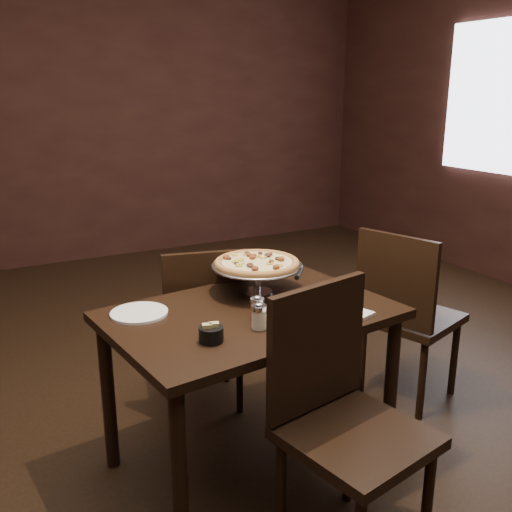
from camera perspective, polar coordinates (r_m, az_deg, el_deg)
name	(u,v)px	position (r m, az deg, el deg)	size (l,w,h in m)	color
room	(265,132)	(2.20, 0.89, 12.25)	(6.04, 7.04, 2.84)	black
dining_table	(251,332)	(2.34, -0.51, -7.57)	(1.20, 0.88, 0.70)	black
pizza_stand	(257,263)	(2.46, 0.09, -0.75)	(0.40, 0.40, 0.16)	silver
parmesan_shaker	(259,316)	(2.12, 0.29, -6.04)	(0.06, 0.06, 0.10)	beige
pepper_flake_shaker	(257,308)	(2.21, 0.13, -5.21)	(0.05, 0.05, 0.10)	maroon
packet_caddy	(211,334)	(2.03, -4.52, -7.74)	(0.09, 0.09, 0.07)	black
napkin_stack	(353,314)	(2.29, 9.66, -5.71)	(0.13, 0.13, 0.01)	white
plate_left	(139,313)	(2.32, -11.60, -5.60)	(0.23, 0.23, 0.01)	white
plate_near	(316,328)	(2.14, 6.04, -7.15)	(0.24, 0.24, 0.01)	white
serving_spatula	(299,274)	(2.34, 4.31, -1.82)	(0.16, 0.16, 0.02)	silver
chair_far	(203,322)	(2.82, -5.33, -6.59)	(0.48, 0.48, 0.85)	black
chair_near	(341,411)	(2.02, 8.50, -15.12)	(0.51, 0.51, 0.93)	black
chair_side	(405,310)	(2.97, 14.70, -5.27)	(0.53, 0.53, 0.91)	black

